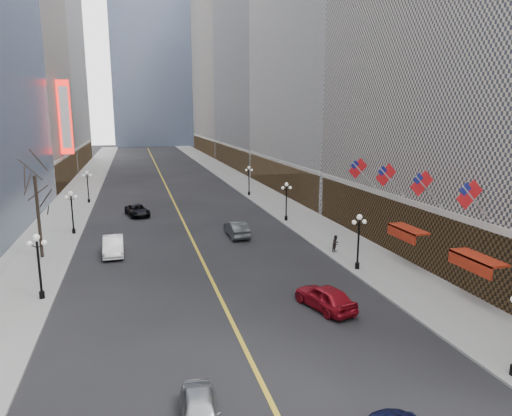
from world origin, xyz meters
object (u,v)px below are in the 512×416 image
streetlamp_west_1 (38,260)px  car_nb_mid (113,246)px  streetlamp_east_3 (249,178)px  streetlamp_east_1 (359,236)px  streetlamp_west_3 (88,183)px  car_sb_mid (325,297)px  car_sb_far (237,229)px  car_nb_near (200,412)px  streetlamp_east_2 (286,197)px  car_nb_far (138,210)px  streetlamp_west_2 (72,208)px

streetlamp_west_1 → car_nb_mid: 10.75m
streetlamp_east_3 → car_nb_mid: (-19.28, -26.38, -2.07)m
streetlamp_east_1 → streetlamp_west_3: size_ratio=1.00×
car_nb_mid → car_sb_mid: bearing=-50.9°
car_sb_far → car_nb_near: bearing=73.2°
streetlamp_east_2 → car_nb_far: size_ratio=0.90×
car_nb_near → car_nb_mid: size_ratio=0.79×
streetlamp_west_1 → streetlamp_west_2: (0.00, 18.00, 0.00)m
car_sb_mid → car_nb_mid: bearing=-64.8°
streetlamp_west_1 → car_sb_far: bearing=38.0°
streetlamp_west_2 → streetlamp_west_3: same height
streetlamp_west_3 → car_nb_far: 12.39m
car_sb_far → streetlamp_east_1: bearing=117.7°
streetlamp_west_2 → car_sb_far: streetlamp_west_2 is taller
streetlamp_west_1 → car_nb_mid: bearing=65.8°
streetlamp_west_1 → car_nb_near: (8.56, -15.62, -2.22)m
streetlamp_east_1 → car_sb_far: 14.86m
streetlamp_east_3 → car_sb_far: (-7.16, -23.14, -2.08)m
streetlamp_east_2 → car_sb_far: streetlamp_east_2 is taller
streetlamp_east_2 → car_nb_near: bearing=-114.1°
streetlamp_east_3 → streetlamp_west_2: bearing=-142.7°
streetlamp_east_3 → car_nb_far: bearing=-148.9°
streetlamp_east_2 → car_sb_far: (-7.16, -5.14, -2.08)m
streetlamp_west_3 → car_sb_mid: size_ratio=0.95×
streetlamp_east_3 → car_nb_far: 19.95m
streetlamp_east_2 → streetlamp_west_3: bearing=142.7°
car_sb_mid → car_sb_far: 19.18m
car_nb_far → car_sb_mid: size_ratio=1.05×
car_nb_near → car_sb_far: size_ratio=0.80×
streetlamp_west_2 → streetlamp_east_3: bearing=37.3°
streetlamp_west_1 → car_nb_near: bearing=-61.3°
streetlamp_east_3 → car_nb_near: bearing=-106.2°
streetlamp_east_2 → car_sb_mid: (-5.54, -24.26, -2.09)m
streetlamp_west_2 → car_sb_mid: (18.06, -24.26, -2.09)m
streetlamp_west_2 → car_nb_far: (6.63, 7.76, -2.21)m
streetlamp_west_3 → streetlamp_east_2: bearing=-37.3°
streetlamp_west_3 → car_nb_mid: (4.32, -26.38, -2.07)m
streetlamp_west_3 → car_sb_mid: (18.06, -42.26, -2.09)m
streetlamp_west_3 → car_sb_far: size_ratio=0.91×
streetlamp_west_3 → car_sb_far: 28.47m
streetlamp_west_3 → car_nb_far: (6.63, -10.24, -2.21)m
streetlamp_east_1 → streetlamp_east_2: bearing=90.0°
streetlamp_east_3 → car_nb_mid: streetlamp_east_3 is taller
car_nb_near → car_nb_far: size_ratio=0.80×
car_nb_near → car_sb_mid: (9.50, 9.36, 0.13)m
streetlamp_east_2 → car_nb_mid: bearing=-156.5°
streetlamp_west_2 → car_nb_far: size_ratio=0.90×
streetlamp_west_2 → car_nb_far: 10.44m
streetlamp_west_1 → streetlamp_west_2: same height
streetlamp_west_2 → car_nb_mid: (4.32, -8.38, -2.07)m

